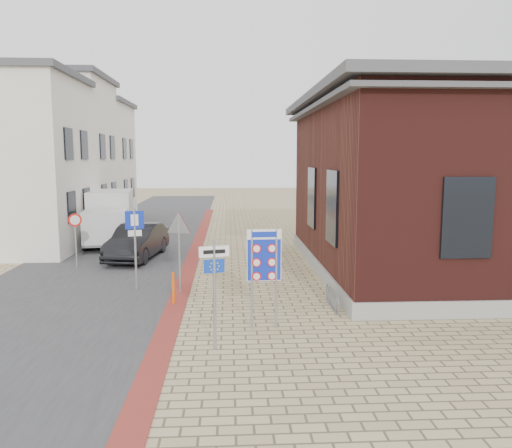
{
  "coord_description": "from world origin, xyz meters",
  "views": [
    {
      "loc": [
        -0.38,
        -11.97,
        4.42
      ],
      "look_at": [
        0.51,
        4.5,
        2.2
      ],
      "focal_mm": 35.0,
      "sensor_mm": 36.0,
      "label": 1
    }
  ],
  "objects_px": {
    "parking_sign": "(135,234)",
    "bollard": "(173,288)",
    "sedan": "(137,242)",
    "box_truck": "(110,217)",
    "essen_sign": "(214,277)",
    "border_sign": "(264,258)"
  },
  "relations": [
    {
      "from": "border_sign",
      "to": "box_truck",
      "type": "bearing_deg",
      "value": 114.9
    },
    {
      "from": "parking_sign",
      "to": "bollard",
      "type": "xyz_separation_m",
      "value": [
        1.42,
        -1.7,
        -1.4
      ]
    },
    {
      "from": "sedan",
      "to": "parking_sign",
      "type": "height_order",
      "value": "parking_sign"
    },
    {
      "from": "box_truck",
      "to": "parking_sign",
      "type": "distance_m",
      "value": 9.51
    },
    {
      "from": "box_truck",
      "to": "sedan",
      "type": "bearing_deg",
      "value": -68.87
    },
    {
      "from": "border_sign",
      "to": "bollard",
      "type": "distance_m",
      "value": 3.72
    },
    {
      "from": "bollard",
      "to": "parking_sign",
      "type": "bearing_deg",
      "value": 129.82
    },
    {
      "from": "box_truck",
      "to": "border_sign",
      "type": "xyz_separation_m",
      "value": [
        6.95,
        -13.03,
        0.48
      ]
    },
    {
      "from": "sedan",
      "to": "border_sign",
      "type": "bearing_deg",
      "value": -53.67
    },
    {
      "from": "border_sign",
      "to": "essen_sign",
      "type": "height_order",
      "value": "border_sign"
    },
    {
      "from": "box_truck",
      "to": "essen_sign",
      "type": "relative_size",
      "value": 2.08
    },
    {
      "from": "essen_sign",
      "to": "bollard",
      "type": "distance_m",
      "value": 4.09
    },
    {
      "from": "parking_sign",
      "to": "bollard",
      "type": "relative_size",
      "value": 2.8
    },
    {
      "from": "bollard",
      "to": "sedan",
      "type": "bearing_deg",
      "value": 108.42
    },
    {
      "from": "parking_sign",
      "to": "border_sign",
      "type": "bearing_deg",
      "value": -60.63
    },
    {
      "from": "sedan",
      "to": "essen_sign",
      "type": "height_order",
      "value": "essen_sign"
    },
    {
      "from": "border_sign",
      "to": "sedan",
      "type": "bearing_deg",
      "value": 114.72
    },
    {
      "from": "sedan",
      "to": "border_sign",
      "type": "distance_m",
      "value": 10.53
    },
    {
      "from": "box_truck",
      "to": "parking_sign",
      "type": "xyz_separation_m",
      "value": [
        2.95,
        -9.03,
        0.5
      ]
    },
    {
      "from": "parking_sign",
      "to": "bollard",
      "type": "distance_m",
      "value": 2.62
    },
    {
      "from": "border_sign",
      "to": "parking_sign",
      "type": "bearing_deg",
      "value": 131.83
    },
    {
      "from": "border_sign",
      "to": "parking_sign",
      "type": "xyz_separation_m",
      "value": [
        -4.0,
        4.0,
        0.03
      ]
    }
  ]
}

